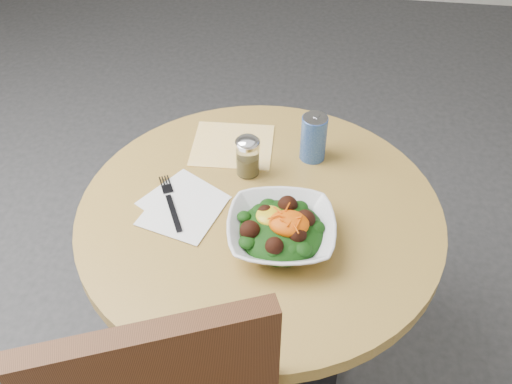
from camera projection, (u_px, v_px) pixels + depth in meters
The scene contains 8 objects.
ground at pixel (259, 368), 1.91m from camera, with size 6.00×6.00×0.00m, color #303032.
table at pixel (260, 261), 1.54m from camera, with size 0.90×0.90×0.75m.
cloth_napkin at pixel (233, 145), 1.59m from camera, with size 0.22×0.20×0.00m, color #FFAE0D.
paper_napkins at pixel (183, 206), 1.41m from camera, with size 0.24×0.27×0.00m.
salad_bowl at pixel (281, 230), 1.30m from camera, with size 0.27×0.27×0.09m.
fork at pixel (170, 201), 1.42m from camera, with size 0.11×0.20×0.00m.
spice_shaker at pixel (248, 156), 1.46m from camera, with size 0.06×0.06×0.11m.
beverage_can at pixel (314, 138), 1.51m from camera, with size 0.07×0.07×0.13m.
Camera 1 is at (0.13, -0.99, 1.73)m, focal length 40.00 mm.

